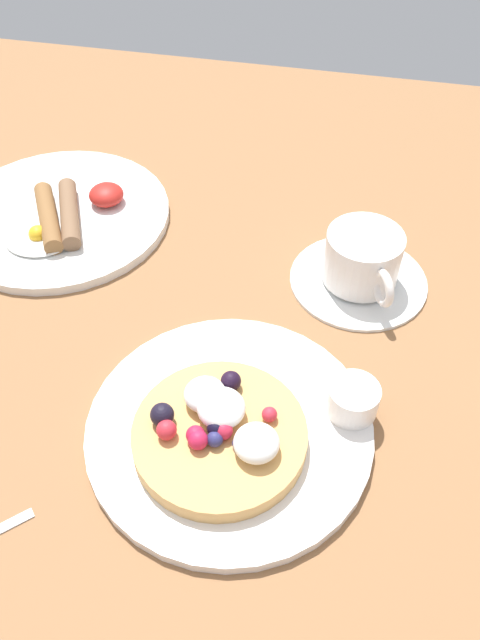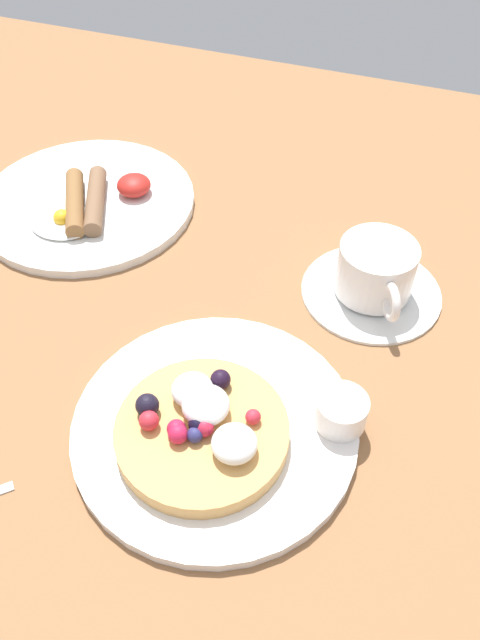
% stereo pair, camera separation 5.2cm
% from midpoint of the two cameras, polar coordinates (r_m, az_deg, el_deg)
% --- Properties ---
extents(ground_plane, '(1.77, 1.19, 0.03)m').
position_cam_midpoint_polar(ground_plane, '(0.62, -8.27, -3.59)').
color(ground_plane, '#8E613D').
extents(pancake_plate, '(0.24, 0.24, 0.01)m').
position_cam_midpoint_polar(pancake_plate, '(0.55, -3.70, -9.83)').
color(pancake_plate, white).
rests_on(pancake_plate, ground_plane).
extents(pancake_with_berries, '(0.14, 0.14, 0.04)m').
position_cam_midpoint_polar(pancake_with_berries, '(0.52, -4.72, -10.02)').
color(pancake_with_berries, tan).
rests_on(pancake_with_berries, pancake_plate).
extents(syrup_ramekin, '(0.04, 0.04, 0.03)m').
position_cam_midpoint_polar(syrup_ramekin, '(0.54, 7.39, -7.21)').
color(syrup_ramekin, white).
rests_on(syrup_ramekin, pancake_plate).
extents(breakfast_plate, '(0.25, 0.25, 0.01)m').
position_cam_midpoint_polar(breakfast_plate, '(0.78, -17.74, 8.82)').
color(breakfast_plate, white).
rests_on(breakfast_plate, ground_plane).
extents(fried_breakfast, '(0.11, 0.13, 0.02)m').
position_cam_midpoint_polar(fried_breakfast, '(0.76, -17.38, 8.85)').
color(fried_breakfast, brown).
rests_on(fried_breakfast, breakfast_plate).
extents(coffee_saucer, '(0.14, 0.14, 0.01)m').
position_cam_midpoint_polar(coffee_saucer, '(0.67, 8.40, 3.52)').
color(coffee_saucer, white).
rests_on(coffee_saucer, ground_plane).
extents(coffee_cup, '(0.08, 0.10, 0.05)m').
position_cam_midpoint_polar(coffee_cup, '(0.65, 8.76, 5.47)').
color(coffee_cup, white).
rests_on(coffee_cup, coffee_saucer).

